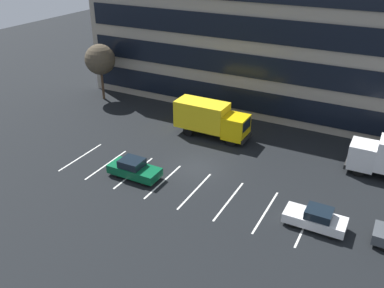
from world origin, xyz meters
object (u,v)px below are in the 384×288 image
at_px(box_truck_yellow_all, 210,118).
at_px(sedan_forest, 134,169).
at_px(bare_tree, 100,60).
at_px(sedan_white, 316,218).

bearing_deg(box_truck_yellow_all, sedan_forest, -102.61).
relative_size(box_truck_yellow_all, sedan_forest, 1.69).
distance_m(box_truck_yellow_all, bare_tree, 15.88).
height_order(sedan_forest, bare_tree, bare_tree).
bearing_deg(sedan_forest, sedan_white, 1.71).
height_order(box_truck_yellow_all, sedan_forest, box_truck_yellow_all).
height_order(box_truck_yellow_all, bare_tree, bare_tree).
bearing_deg(bare_tree, sedan_white, -23.98).
bearing_deg(bare_tree, box_truck_yellow_all, -11.49).
xyz_separation_m(box_truck_yellow_all, sedan_forest, (-2.12, -9.49, -1.15)).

